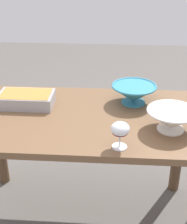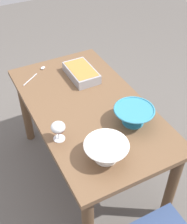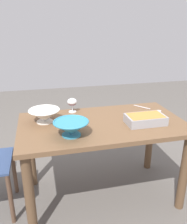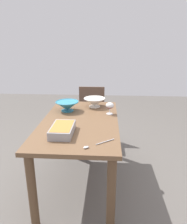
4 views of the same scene
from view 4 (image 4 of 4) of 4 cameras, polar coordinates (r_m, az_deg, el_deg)
ground_plane at (r=2.51m, az=-3.30°, el=-18.26°), size 8.00×8.00×0.00m
dining_table at (r=2.19m, az=-3.60°, el=-5.18°), size 1.38×0.77×0.74m
chair at (r=3.20m, az=-0.62°, el=-0.03°), size 0.41×0.41×0.84m
wine_glass at (r=2.29m, az=4.43°, el=1.60°), size 0.09×0.09×0.13m
casserole_dish at (r=1.84m, az=-8.39°, el=-4.64°), size 0.32×0.19×0.07m
mixing_bowl at (r=2.42m, az=-7.12°, el=1.71°), size 0.26×0.26×0.11m
small_bowl at (r=2.56m, az=0.27°, el=2.74°), size 0.26×0.26×0.11m
serving_spoon at (r=1.63m, az=0.03°, el=-8.94°), size 0.19×0.24×0.01m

